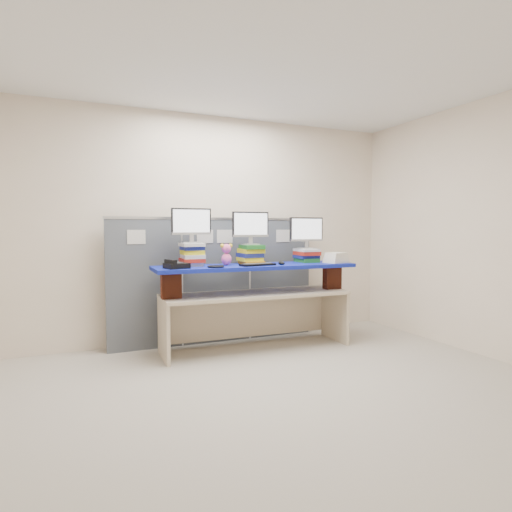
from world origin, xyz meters
name	(u,v)px	position (x,y,z in m)	size (l,w,h in m)	color
room	(283,228)	(0.00, 0.00, 1.40)	(5.00, 4.00, 2.80)	#F7E3CB
cubicle_partition	(216,280)	(0.00, 1.78, 0.77)	(2.60, 0.06, 1.53)	#4A4F57
desk	(256,304)	(0.32, 1.30, 0.52)	(2.18, 0.69, 0.66)	beige
brick_pier_left	(171,285)	(-0.67, 1.28, 0.80)	(0.21, 0.11, 0.28)	maroon
brick_pier_right	(332,277)	(1.30, 1.22, 0.80)	(0.21, 0.11, 0.28)	maroon
blue_board	(256,267)	(0.32, 1.30, 0.96)	(2.32, 0.58, 0.04)	#0B0A83
book_stack_left	(192,255)	(-0.40, 1.43, 1.11)	(0.26, 0.31, 0.25)	silver
book_stack_center	(251,254)	(0.30, 1.41, 1.09)	(0.27, 0.31, 0.22)	orange
book_stack_right	(307,255)	(1.04, 1.39, 1.07)	(0.26, 0.31, 0.17)	#1C6922
monitor_left	(191,223)	(-0.40, 1.44, 1.45)	(0.44, 0.13, 0.39)	#A8A8AD
monitor_center	(250,226)	(0.30, 1.42, 1.42)	(0.44, 0.13, 0.39)	#A8A8AD
monitor_right	(306,231)	(1.04, 1.39, 1.37)	(0.44, 0.13, 0.39)	#A8A8AD
keyboard	(258,265)	(0.28, 1.17, 0.99)	(0.42, 0.19, 0.03)	black
mouse	(281,263)	(0.58, 1.17, 1.00)	(0.06, 0.12, 0.04)	black
desk_phone	(176,265)	(-0.63, 1.20, 1.02)	(0.26, 0.25, 0.09)	black
headset	(216,267)	(-0.22, 1.14, 0.99)	(0.18, 0.18, 0.02)	black
plush_toy	(226,254)	(-0.02, 1.36, 1.11)	(0.14, 0.11, 0.24)	pink
binder_stack	(336,258)	(1.32, 1.16, 1.04)	(0.30, 0.26, 0.12)	#EFE9CB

